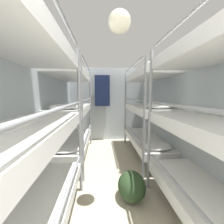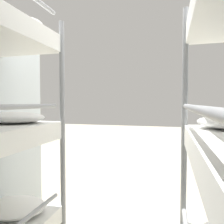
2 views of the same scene
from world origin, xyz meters
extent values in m
cube|color=silver|center=(-1.16, 2.50, 1.11)|extent=(0.06, 5.11, 2.23)
cube|color=silver|center=(1.16, 2.50, 1.11)|extent=(0.06, 5.11, 2.23)
cube|color=silver|center=(0.00, 5.02, 1.11)|extent=(2.38, 0.06, 2.23)
cylinder|color=gray|center=(-0.50, 2.46, 1.01)|extent=(0.04, 0.04, 2.01)
cylinder|color=gray|center=(-0.50, 1.52, 0.57)|extent=(0.03, 1.64, 0.03)
cube|color=white|center=(-0.82, 1.52, 1.09)|extent=(0.63, 1.93, 0.14)
cylinder|color=gray|center=(-0.50, 1.52, 1.30)|extent=(0.03, 1.64, 0.03)
cube|color=white|center=(-0.82, 1.52, 1.82)|extent=(0.63, 1.93, 0.14)
cylinder|color=gray|center=(-0.50, 1.52, 2.03)|extent=(0.03, 1.64, 0.03)
cylinder|color=gray|center=(0.50, 2.46, 1.01)|extent=(0.04, 0.04, 2.01)
cube|color=white|center=(0.82, 1.52, 0.36)|extent=(0.63, 1.93, 0.14)
cylinder|color=gray|center=(0.50, 1.52, 0.57)|extent=(0.03, 1.64, 0.03)
cube|color=white|center=(0.82, 1.52, 1.09)|extent=(0.63, 1.93, 0.14)
cylinder|color=gray|center=(0.50, 1.52, 1.30)|extent=(0.03, 1.64, 0.03)
cylinder|color=gray|center=(0.50, 1.52, 2.03)|extent=(0.03, 1.64, 0.03)
cylinder|color=gray|center=(-0.50, 2.72, 1.01)|extent=(0.04, 0.04, 2.01)
cylinder|color=gray|center=(-0.50, 4.60, 1.01)|extent=(0.04, 0.04, 2.01)
cube|color=white|center=(-0.82, 3.66, 0.36)|extent=(0.63, 1.93, 0.14)
ellipsoid|color=white|center=(-0.82, 2.93, 0.47)|extent=(0.51, 0.40, 0.09)
cylinder|color=gray|center=(-0.50, 3.66, 0.57)|extent=(0.03, 1.64, 0.03)
cube|color=white|center=(-0.82, 3.66, 1.09)|extent=(0.63, 1.93, 0.14)
ellipsoid|color=white|center=(-0.82, 2.93, 1.21)|extent=(0.51, 0.40, 0.09)
cylinder|color=gray|center=(-0.50, 3.66, 1.30)|extent=(0.03, 1.64, 0.03)
cube|color=white|center=(-0.82, 3.66, 1.82)|extent=(0.63, 1.93, 0.14)
ellipsoid|color=white|center=(-0.82, 2.93, 1.94)|extent=(0.51, 0.40, 0.09)
cylinder|color=gray|center=(-0.50, 3.66, 2.03)|extent=(0.03, 1.64, 0.03)
cylinder|color=gray|center=(0.50, 2.72, 1.01)|extent=(0.04, 0.04, 2.01)
cylinder|color=gray|center=(0.50, 4.60, 1.01)|extent=(0.04, 0.04, 2.01)
cube|color=white|center=(0.82, 3.66, 0.36)|extent=(0.63, 1.93, 0.14)
ellipsoid|color=white|center=(0.82, 2.93, 0.47)|extent=(0.51, 0.40, 0.09)
cylinder|color=gray|center=(0.50, 3.66, 0.57)|extent=(0.03, 1.64, 0.03)
cube|color=white|center=(0.82, 3.66, 1.09)|extent=(0.63, 1.93, 0.14)
ellipsoid|color=white|center=(0.82, 2.93, 1.21)|extent=(0.51, 0.40, 0.09)
cylinder|color=gray|center=(0.50, 3.66, 1.30)|extent=(0.03, 1.64, 0.03)
cube|color=white|center=(0.82, 3.66, 1.82)|extent=(0.63, 1.93, 0.14)
ellipsoid|color=white|center=(0.82, 2.93, 1.94)|extent=(0.51, 0.40, 0.09)
cylinder|color=gray|center=(0.50, 3.66, 2.03)|extent=(0.03, 1.64, 0.03)
ellipsoid|color=#23381E|center=(0.20, 2.24, 0.18)|extent=(0.37, 0.47, 0.37)
cube|color=#192347|center=(-0.16, 4.87, 1.53)|extent=(0.44, 0.12, 0.90)
sphere|color=#F4EFCC|center=(0.00, 2.03, 2.17)|extent=(0.24, 0.24, 0.24)
camera|label=1|loc=(-0.20, 0.37, 1.40)|focal=24.00mm
camera|label=2|loc=(-0.41, 2.27, 1.33)|focal=35.00mm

